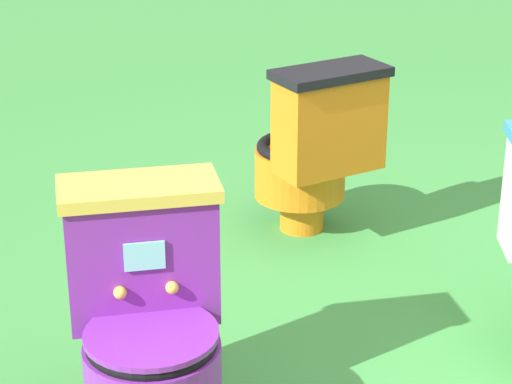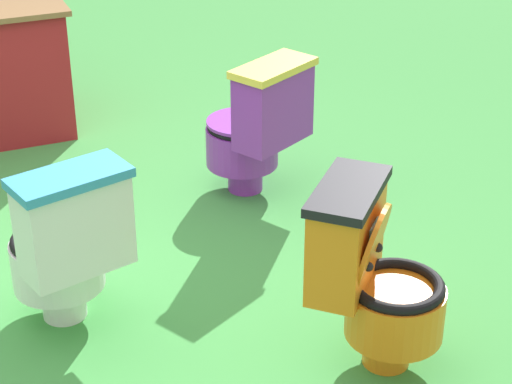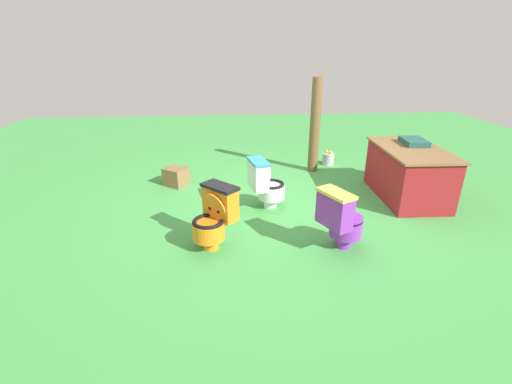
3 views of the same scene
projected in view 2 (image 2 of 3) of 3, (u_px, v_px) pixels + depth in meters
ground at (41, 303)px, 3.88m from camera, size 14.00×14.00×0.00m
toilet_purple at (256, 127)px, 4.58m from camera, size 0.58×0.62×0.73m
toilet_orange at (372, 276)px, 3.38m from camera, size 0.63×0.63×0.73m
toilet_white at (65, 244)px, 3.57m from camera, size 0.50×0.57×0.73m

